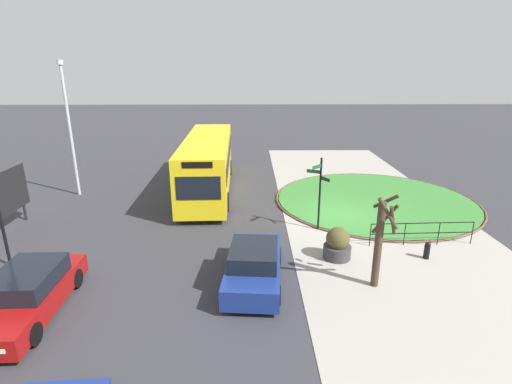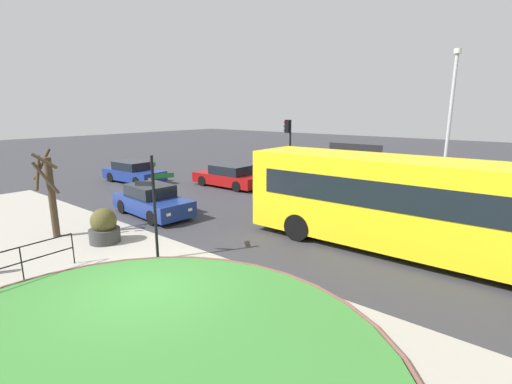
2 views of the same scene
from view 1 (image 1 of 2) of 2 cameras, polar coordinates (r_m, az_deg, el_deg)
ground at (r=19.59m, az=12.64°, el=-3.69°), size 120.00×120.00×0.00m
sidewalk_paving at (r=20.01m, az=16.98°, el=-3.57°), size 32.00×8.89×0.02m
grass_island at (r=22.40m, az=17.07°, el=-1.15°), size 10.65×10.65×0.10m
grass_kerb_ring at (r=22.40m, az=17.07°, el=-1.14°), size 10.96×10.96×0.11m
signpost_directional at (r=17.25m, az=9.33°, el=0.46°), size 0.82×0.90×3.38m
bollard_foreground at (r=16.43m, az=23.92°, el=-7.86°), size 0.22×0.22×0.71m
railing_grass_edge at (r=17.42m, az=23.31°, el=-5.25°), size 0.19×4.36×1.01m
bus_yellow at (r=23.01m, az=-7.13°, el=4.32°), size 11.21×2.80×3.17m
car_far_lane at (r=13.75m, az=-30.67°, el=-12.79°), size 4.66×1.99×1.36m
car_trailing at (r=13.42m, az=-0.29°, el=-10.72°), size 4.35×2.11×1.40m
lamppost_tall at (r=23.95m, az=-25.84°, el=8.82°), size 0.32×0.32×7.43m
billboard_left at (r=20.47m, az=-33.01°, el=-0.26°), size 3.28×0.22×2.74m
planter_near_signpost at (r=15.32m, az=11.93°, el=-7.62°), size 1.07×1.07×1.28m
street_tree_bare at (r=13.32m, az=17.92°, el=-6.47°), size 1.17×0.92×3.31m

